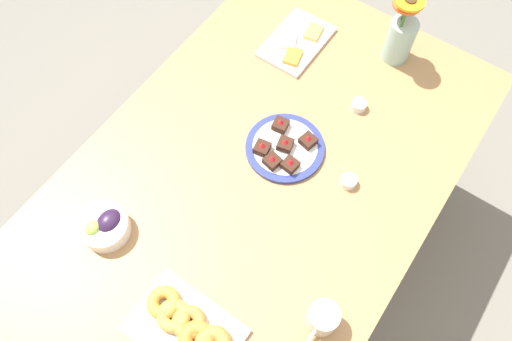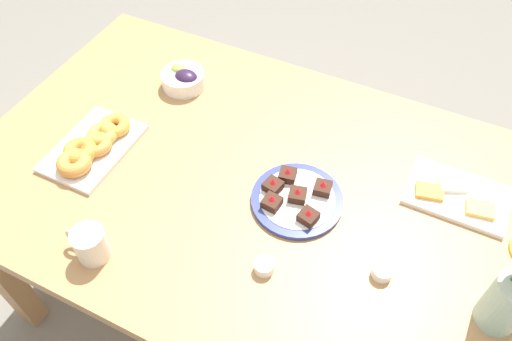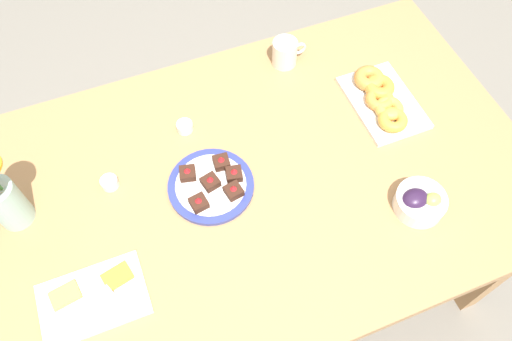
{
  "view_description": "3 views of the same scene",
  "coord_description": "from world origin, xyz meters",
  "px_view_note": "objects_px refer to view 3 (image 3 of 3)",
  "views": [
    {
      "loc": [
        0.54,
        0.38,
        2.07
      ],
      "look_at": [
        0.0,
        0.0,
        0.78
      ],
      "focal_mm": 35.0,
      "sensor_mm": 36.0,
      "label": 1
    },
    {
      "loc": [
        -0.37,
        0.76,
        1.8
      ],
      "look_at": [
        0.0,
        0.0,
        0.78
      ],
      "focal_mm": 35.0,
      "sensor_mm": 36.0,
      "label": 2
    },
    {
      "loc": [
        -0.26,
        -0.67,
        1.96
      ],
      "look_at": [
        0.0,
        0.0,
        0.78
      ],
      "focal_mm": 35.0,
      "sensor_mm": 36.0,
      "label": 3
    }
  ],
  "objects_px": {
    "coffee_mug": "(285,52)",
    "cheese_platter": "(94,298)",
    "dining_table": "(256,192)",
    "dessert_plate": "(212,185)",
    "croissant_platter": "(382,98)",
    "flower_vase": "(4,201)",
    "jam_cup_honey": "(185,126)",
    "grape_bowl": "(420,202)",
    "jam_cup_berry": "(109,182)"
  },
  "relations": [
    {
      "from": "coffee_mug",
      "to": "cheese_platter",
      "type": "height_order",
      "value": "coffee_mug"
    },
    {
      "from": "croissant_platter",
      "to": "dessert_plate",
      "type": "bearing_deg",
      "value": -171.2
    },
    {
      "from": "jam_cup_berry",
      "to": "dessert_plate",
      "type": "relative_size",
      "value": 0.2
    },
    {
      "from": "jam_cup_honey",
      "to": "dessert_plate",
      "type": "relative_size",
      "value": 0.2
    },
    {
      "from": "grape_bowl",
      "to": "croissant_platter",
      "type": "distance_m",
      "value": 0.37
    },
    {
      "from": "coffee_mug",
      "to": "jam_cup_honey",
      "type": "distance_m",
      "value": 0.41
    },
    {
      "from": "flower_vase",
      "to": "dining_table",
      "type": "bearing_deg",
      "value": -10.73
    },
    {
      "from": "coffee_mug",
      "to": "jam_cup_berry",
      "type": "height_order",
      "value": "coffee_mug"
    },
    {
      "from": "dining_table",
      "to": "croissant_platter",
      "type": "distance_m",
      "value": 0.48
    },
    {
      "from": "dining_table",
      "to": "jam_cup_berry",
      "type": "distance_m",
      "value": 0.42
    },
    {
      "from": "grape_bowl",
      "to": "dessert_plate",
      "type": "height_order",
      "value": "grape_bowl"
    },
    {
      "from": "cheese_platter",
      "to": "jam_cup_berry",
      "type": "distance_m",
      "value": 0.32
    },
    {
      "from": "dining_table",
      "to": "coffee_mug",
      "type": "distance_m",
      "value": 0.47
    },
    {
      "from": "dining_table",
      "to": "cheese_platter",
      "type": "distance_m",
      "value": 0.54
    },
    {
      "from": "coffee_mug",
      "to": "croissant_platter",
      "type": "bearing_deg",
      "value": -52.01
    },
    {
      "from": "croissant_platter",
      "to": "jam_cup_berry",
      "type": "distance_m",
      "value": 0.85
    },
    {
      "from": "grape_bowl",
      "to": "jam_cup_honey",
      "type": "xyz_separation_m",
      "value": [
        -0.51,
        0.48,
        -0.01
      ]
    },
    {
      "from": "flower_vase",
      "to": "jam_cup_honey",
      "type": "bearing_deg",
      "value": 12.67
    },
    {
      "from": "cheese_platter",
      "to": "jam_cup_honey",
      "type": "distance_m",
      "value": 0.55
    },
    {
      "from": "grape_bowl",
      "to": "cheese_platter",
      "type": "relative_size",
      "value": 0.53
    },
    {
      "from": "jam_cup_honey",
      "to": "jam_cup_berry",
      "type": "distance_m",
      "value": 0.28
    },
    {
      "from": "jam_cup_honey",
      "to": "dessert_plate",
      "type": "bearing_deg",
      "value": -87.32
    },
    {
      "from": "cheese_platter",
      "to": "croissant_platter",
      "type": "relative_size",
      "value": 0.9
    },
    {
      "from": "grape_bowl",
      "to": "croissant_platter",
      "type": "xyz_separation_m",
      "value": [
        0.08,
        0.36,
        -0.01
      ]
    },
    {
      "from": "jam_cup_honey",
      "to": "jam_cup_berry",
      "type": "height_order",
      "value": "same"
    },
    {
      "from": "dining_table",
      "to": "dessert_plate",
      "type": "bearing_deg",
      "value": 171.73
    },
    {
      "from": "dining_table",
      "to": "coffee_mug",
      "type": "relative_size",
      "value": 13.89
    },
    {
      "from": "grape_bowl",
      "to": "jam_cup_berry",
      "type": "xyz_separation_m",
      "value": [
        -0.77,
        0.38,
        -0.01
      ]
    },
    {
      "from": "jam_cup_honey",
      "to": "croissant_platter",
      "type": "bearing_deg",
      "value": -12.02
    },
    {
      "from": "dining_table",
      "to": "coffee_mug",
      "type": "xyz_separation_m",
      "value": [
        0.25,
        0.38,
        0.13
      ]
    },
    {
      "from": "grape_bowl",
      "to": "jam_cup_honey",
      "type": "distance_m",
      "value": 0.71
    },
    {
      "from": "grape_bowl",
      "to": "coffee_mug",
      "type": "bearing_deg",
      "value": 101.44
    },
    {
      "from": "cheese_platter",
      "to": "dessert_plate",
      "type": "bearing_deg",
      "value": 27.6
    },
    {
      "from": "cheese_platter",
      "to": "jam_cup_honey",
      "type": "xyz_separation_m",
      "value": [
        0.36,
        0.41,
        0.01
      ]
    },
    {
      "from": "dining_table",
      "to": "jam_cup_honey",
      "type": "bearing_deg",
      "value": 120.04
    },
    {
      "from": "jam_cup_honey",
      "to": "flower_vase",
      "type": "bearing_deg",
      "value": -167.33
    },
    {
      "from": "grape_bowl",
      "to": "cheese_platter",
      "type": "distance_m",
      "value": 0.88
    },
    {
      "from": "dining_table",
      "to": "grape_bowl",
      "type": "distance_m",
      "value": 0.47
    },
    {
      "from": "cheese_platter",
      "to": "croissant_platter",
      "type": "bearing_deg",
      "value": 16.61
    },
    {
      "from": "croissant_platter",
      "to": "flower_vase",
      "type": "distance_m",
      "value": 1.11
    },
    {
      "from": "jam_cup_berry",
      "to": "flower_vase",
      "type": "height_order",
      "value": "flower_vase"
    },
    {
      "from": "cheese_platter",
      "to": "jam_cup_honey",
      "type": "height_order",
      "value": "same"
    },
    {
      "from": "dining_table",
      "to": "flower_vase",
      "type": "height_order",
      "value": "flower_vase"
    },
    {
      "from": "coffee_mug",
      "to": "dessert_plate",
      "type": "distance_m",
      "value": 0.52
    },
    {
      "from": "coffee_mug",
      "to": "cheese_platter",
      "type": "xyz_separation_m",
      "value": [
        -0.75,
        -0.55,
        -0.04
      ]
    },
    {
      "from": "dining_table",
      "to": "dessert_plate",
      "type": "xyz_separation_m",
      "value": [
        -0.13,
        0.02,
        0.1
      ]
    },
    {
      "from": "grape_bowl",
      "to": "cheese_platter",
      "type": "height_order",
      "value": "grape_bowl"
    },
    {
      "from": "dining_table",
      "to": "flower_vase",
      "type": "distance_m",
      "value": 0.68
    },
    {
      "from": "grape_bowl",
      "to": "croissant_platter",
      "type": "bearing_deg",
      "value": 76.96
    },
    {
      "from": "dessert_plate",
      "to": "croissant_platter",
      "type": "bearing_deg",
      "value": 8.8
    }
  ]
}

